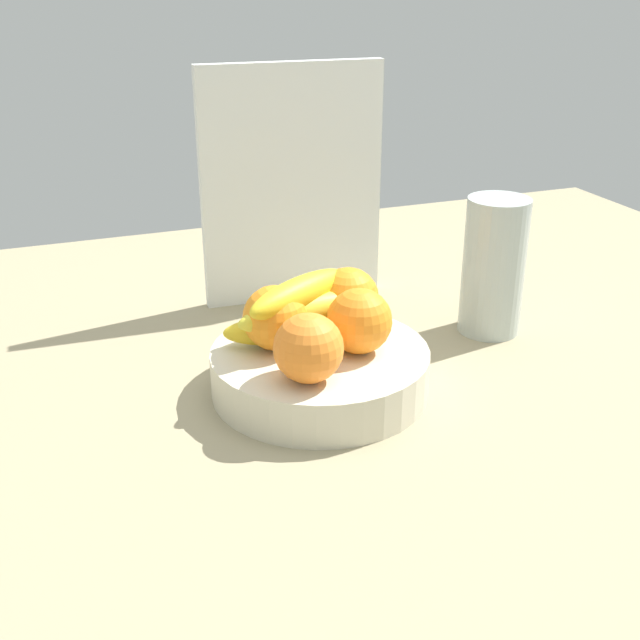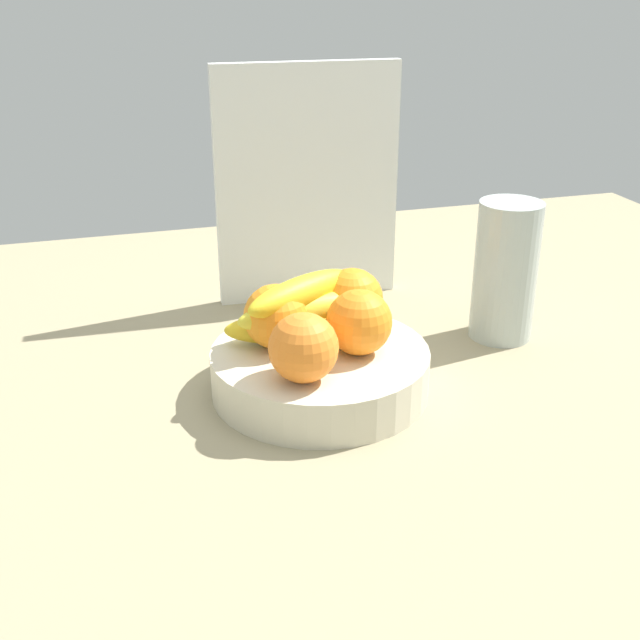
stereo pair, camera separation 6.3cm
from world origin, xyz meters
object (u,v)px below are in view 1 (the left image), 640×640
orange_front_left (359,321)px  cutting_board (292,186)px  orange_center (275,318)px  banana_bunch (298,311)px  thermos_tumbler (494,267)px  orange_back_left (308,348)px  orange_front_right (348,298)px  fruit_bowl (320,370)px

orange_front_left → cutting_board: size_ratio=0.22×
orange_front_left → orange_center: size_ratio=1.00×
banana_bunch → thermos_tumbler: size_ratio=0.95×
orange_center → cutting_board: cutting_board is taller
cutting_board → orange_back_left: bearing=-103.9°
orange_front_right → orange_center: (-10.57, -2.61, 0.00)cm
orange_center → thermos_tumbler: bearing=9.3°
orange_center → banana_bunch: size_ratio=0.43×
orange_front_left → orange_front_right: bearing=78.3°
orange_back_left → fruit_bowl: bearing=59.8°
fruit_bowl → banana_bunch: bearing=120.5°
banana_bunch → fruit_bowl: bearing=-59.5°
orange_front_right → orange_back_left: (-9.64, -11.80, 0.00)cm
orange_front_left → orange_center: same height
banana_bunch → thermos_tumbler: thermos_tumbler is taller
fruit_bowl → thermos_tumbler: thermos_tumbler is taller
orange_front_right → orange_center: size_ratio=1.00×
orange_front_left → orange_front_right: same height
orange_front_left → orange_front_right: size_ratio=1.00×
orange_front_right → cutting_board: 26.59cm
thermos_tumbler → orange_center: bearing=-170.7°
orange_back_left → orange_front_left: bearing=30.2°
orange_back_left → thermos_tumbler: size_ratio=0.41×
orange_front_right → thermos_tumbler: thermos_tumbler is taller
cutting_board → orange_center: bearing=-110.5°
banana_bunch → thermos_tumbler: bearing=9.4°
orange_front_right → thermos_tumbler: size_ratio=0.41×
fruit_bowl → thermos_tumbler: (29.10, 8.11, 7.01)cm
orange_center → cutting_board: size_ratio=0.22×
thermos_tumbler → banana_bunch: bearing=-170.6°
cutting_board → banana_bunch: bearing=-105.2°
orange_center → orange_back_left: (0.93, -9.19, 0.00)cm
orange_center → cutting_board: (11.75, 27.80, 8.43)cm
banana_bunch → orange_center: bearing=-172.1°
fruit_bowl → orange_center: (-4.79, 2.56, 6.78)cm
cutting_board → thermos_tumbler: cutting_board is taller
orange_front_right → orange_center: same height
orange_front_right → banana_bunch: 7.84cm
orange_front_right → orange_back_left: bearing=-129.2°
banana_bunch → orange_front_right: bearing=16.2°
orange_front_right → cutting_board: cutting_board is taller
orange_front_left → cutting_board: (2.65, 32.22, 8.43)cm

